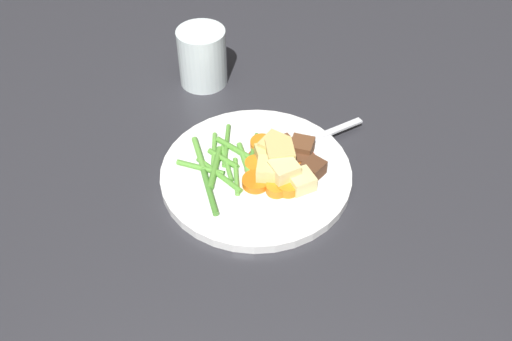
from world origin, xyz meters
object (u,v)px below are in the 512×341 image
potato_chunk_4 (280,157)px  meat_chunk_1 (302,160)px  carrot_slice_0 (254,164)px  water_glass (202,57)px  carrot_slice_3 (259,182)px  potato_chunk_0 (301,181)px  dinner_plate (256,174)px  potato_chunk_2 (274,148)px  potato_chunk_1 (284,173)px  carrot_slice_7 (277,188)px  potato_chunk_3 (267,157)px  carrot_slice_6 (299,173)px  meat_chunk_0 (284,147)px  carrot_slice_2 (262,144)px  potato_chunk_5 (271,172)px  meat_chunk_3 (313,169)px  carrot_slice_1 (289,168)px  carrot_slice_5 (288,187)px  carrot_slice_4 (291,158)px  meat_chunk_2 (302,148)px  fork (307,142)px

potato_chunk_4 → meat_chunk_1: potato_chunk_4 is taller
carrot_slice_0 → water_glass: water_glass is taller
carrot_slice_3 → potato_chunk_0: potato_chunk_0 is taller
dinner_plate → water_glass: (-0.09, 0.22, 0.04)m
potato_chunk_2 → potato_chunk_1: bearing=-75.0°
potato_chunk_4 → carrot_slice_7: bearing=-95.1°
potato_chunk_4 → meat_chunk_1: (0.03, 0.00, -0.01)m
potato_chunk_3 → potato_chunk_0: bearing=-43.7°
carrot_slice_6 → meat_chunk_0: meat_chunk_0 is taller
carrot_slice_2 → potato_chunk_5: bearing=-78.3°
meat_chunk_0 → meat_chunk_3: size_ratio=1.02×
carrot_slice_1 → carrot_slice_3: same height
carrot_slice_5 → potato_chunk_4: 0.05m
carrot_slice_2 → meat_chunk_1: size_ratio=1.63×
carrot_slice_1 → potato_chunk_1: 0.03m
carrot_slice_3 → carrot_slice_4: bearing=47.7°
potato_chunk_2 → meat_chunk_2: bearing=5.8°
carrot_slice_5 → water_glass: size_ratio=0.33×
carrot_slice_1 → potato_chunk_5: (-0.02, -0.02, 0.01)m
carrot_slice_3 → meat_chunk_2: bearing=45.5°
carrot_slice_7 → meat_chunk_3: 0.06m
meat_chunk_2 → carrot_slice_1: bearing=-120.1°
meat_chunk_3 → fork: bearing=95.1°
potato_chunk_3 → meat_chunk_2: 0.05m
meat_chunk_1 → carrot_slice_3: bearing=-146.3°
carrot_slice_5 → meat_chunk_1: (0.02, 0.05, 0.00)m
carrot_slice_6 → potato_chunk_4: potato_chunk_4 is taller
carrot_slice_2 → carrot_slice_5: bearing=-67.1°
potato_chunk_1 → meat_chunk_3: size_ratio=1.21×
potato_chunk_3 → potato_chunk_4: size_ratio=0.93×
potato_chunk_2 → carrot_slice_2: bearing=132.4°
potato_chunk_5 → fork: 0.09m
carrot_slice_5 → potato_chunk_5: potato_chunk_5 is taller
potato_chunk_3 → carrot_slice_4: bearing=11.6°
carrot_slice_4 → meat_chunk_2: size_ratio=1.08×
carrot_slice_1 → carrot_slice_5: (-0.00, -0.04, 0.00)m
potato_chunk_1 → carrot_slice_0: bearing=144.2°
dinner_plate → carrot_slice_6: bearing=-10.2°
carrot_slice_5 → fork: size_ratio=0.19×
potato_chunk_1 → potato_chunk_3: size_ratio=0.97×
potato_chunk_3 → fork: potato_chunk_3 is taller
carrot_slice_3 → potato_chunk_2: bearing=70.9°
potato_chunk_4 → meat_chunk_1: bearing=7.3°
dinner_plate → meat_chunk_3: size_ratio=9.20×
potato_chunk_5 → meat_chunk_3: bearing=11.9°
carrot_slice_4 → carrot_slice_7: bearing=-108.6°
carrot_slice_0 → carrot_slice_1: carrot_slice_1 is taller
potato_chunk_3 → meat_chunk_1: bearing=-1.6°
carrot_slice_4 → potato_chunk_5: potato_chunk_5 is taller
carrot_slice_0 → meat_chunk_2: meat_chunk_2 is taller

